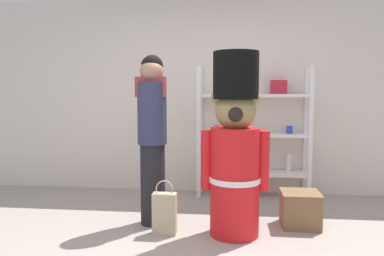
# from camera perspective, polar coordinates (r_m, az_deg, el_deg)

# --- Properties ---
(back_wall) EXTENTS (6.40, 0.12, 2.60)m
(back_wall) POSITION_cam_1_polar(r_m,az_deg,el_deg) (5.00, 1.69, 4.99)
(back_wall) COLOR silver
(back_wall) RESTS_ON ground_plane
(merchandise_shelf) EXTENTS (1.43, 0.35, 1.68)m
(merchandise_shelf) POSITION_cam_1_polar(r_m,az_deg,el_deg) (4.80, 9.61, -0.39)
(merchandise_shelf) COLOR white
(merchandise_shelf) RESTS_ON ground_plane
(teddy_bear_guard) EXTENTS (0.64, 0.48, 1.71)m
(teddy_bear_guard) POSITION_cam_1_polar(r_m,az_deg,el_deg) (3.43, 6.70, -3.18)
(teddy_bear_guard) COLOR red
(teddy_bear_guard) RESTS_ON ground_plane
(person_shopper) EXTENTS (0.31, 0.29, 1.71)m
(person_shopper) POSITION_cam_1_polar(r_m,az_deg,el_deg) (3.72, -6.18, -0.76)
(person_shopper) COLOR black
(person_shopper) RESTS_ON ground_plane
(shopping_bag) EXTENTS (0.22, 0.11, 0.52)m
(shopping_bag) POSITION_cam_1_polar(r_m,az_deg,el_deg) (3.57, -4.28, -13.01)
(shopping_bag) COLOR #C1AD89
(shopping_bag) RESTS_ON ground_plane
(display_crate) EXTENTS (0.38, 0.36, 0.35)m
(display_crate) POSITION_cam_1_polar(r_m,az_deg,el_deg) (3.92, 16.44, -11.97)
(display_crate) COLOR brown
(display_crate) RESTS_ON ground_plane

